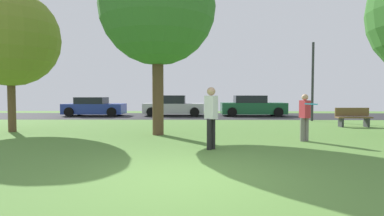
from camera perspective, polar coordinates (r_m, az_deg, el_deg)
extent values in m
plane|color=#547F38|center=(5.91, -0.99, -12.77)|extent=(44.00, 44.00, 0.00)
cube|color=#28282B|center=(21.76, 0.47, -1.47)|extent=(44.00, 6.40, 0.01)
cylinder|color=brown|center=(14.74, -30.26, 1.54)|extent=(0.30, 0.30, 2.76)
sphere|color=olive|center=(14.91, -30.49, 11.04)|extent=(3.92, 3.92, 3.92)
cylinder|color=brown|center=(11.87, -6.28, 3.14)|extent=(0.42, 0.42, 3.35)
sphere|color=#38702D|center=(12.32, -6.36, 18.04)|extent=(4.38, 4.38, 4.38)
cylinder|color=black|center=(8.82, 3.86, -4.76)|extent=(0.14, 0.14, 0.87)
cylinder|color=black|center=(8.70, 3.19, -4.86)|extent=(0.14, 0.14, 0.87)
cube|color=silver|center=(8.70, 3.54, 0.15)|extent=(0.38, 0.38, 0.65)
sphere|color=tan|center=(8.69, 3.55, 3.07)|extent=(0.23, 0.23, 0.23)
cylinder|color=slate|center=(10.87, 19.64, -3.76)|extent=(0.14, 0.14, 0.77)
cylinder|color=slate|center=(10.96, 20.31, -3.72)|extent=(0.14, 0.14, 0.77)
cube|color=#B72D38|center=(10.86, 20.04, -0.20)|extent=(0.31, 0.37, 0.58)
sphere|color=tan|center=(10.85, 20.07, 1.88)|extent=(0.21, 0.21, 0.21)
cylinder|color=#2DB2E0|center=(7.22, 21.06, 0.69)|extent=(0.33, 0.33, 0.04)
cube|color=#233893|center=(22.97, -17.47, -0.12)|extent=(4.16, 1.81, 0.71)
cube|color=black|center=(23.02, -17.98, 1.33)|extent=(2.00, 1.59, 0.46)
cylinder|color=black|center=(23.43, -13.38, -0.47)|extent=(0.64, 0.22, 0.64)
cylinder|color=black|center=(21.69, -14.57, -0.73)|extent=(0.64, 0.22, 0.64)
cylinder|color=black|center=(24.32, -20.04, -0.45)|extent=(0.64, 0.22, 0.64)
cylinder|color=black|center=(22.64, -21.68, -0.70)|extent=(0.64, 0.22, 0.64)
cube|color=#B7B7BC|center=(22.08, -3.35, -0.09)|extent=(4.23, 1.90, 0.73)
cube|color=black|center=(22.08, -3.90, 1.59)|extent=(2.03, 1.67, 0.57)
cylinder|color=black|center=(22.98, 0.51, -0.46)|extent=(0.64, 0.22, 0.64)
cylinder|color=black|center=(21.08, 0.47, -0.74)|extent=(0.64, 0.22, 0.64)
cylinder|color=black|center=(23.19, -6.82, -0.45)|extent=(0.64, 0.22, 0.64)
cylinder|color=black|center=(21.32, -7.51, -0.73)|extent=(0.64, 0.22, 0.64)
cube|color=#195633|center=(22.30, 11.14, -0.03)|extent=(4.47, 1.81, 0.78)
cube|color=black|center=(22.25, 10.59, 1.63)|extent=(2.15, 1.60, 0.51)
cylinder|color=black|center=(23.52, 14.50, -0.47)|extent=(0.64, 0.22, 0.64)
cylinder|color=black|center=(21.77, 15.62, -0.73)|extent=(0.64, 0.22, 0.64)
cylinder|color=black|center=(22.99, 6.89, -0.48)|extent=(0.64, 0.22, 0.64)
cylinder|color=black|center=(21.19, 7.40, -0.75)|extent=(0.64, 0.22, 0.64)
cube|color=brown|center=(16.47, 27.63, -1.55)|extent=(1.60, 0.44, 0.06)
cube|color=brown|center=(16.63, 27.34, -0.64)|extent=(1.60, 0.06, 0.40)
cube|color=#333338|center=(16.76, 29.44, -2.29)|extent=(0.10, 0.40, 0.45)
cube|color=#333338|center=(16.23, 25.71, -2.37)|extent=(0.10, 0.40, 0.45)
cylinder|color=#2D2D33|center=(19.09, 21.31, 4.52)|extent=(0.14, 0.14, 4.50)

